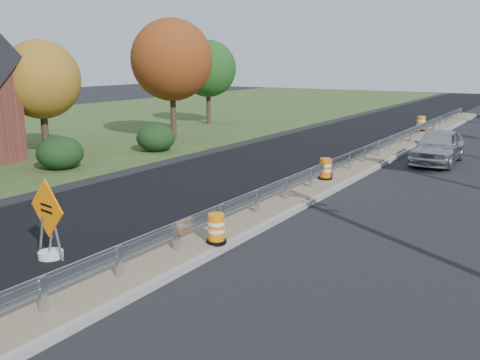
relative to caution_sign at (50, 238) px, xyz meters
The scene contains 15 objects.
ground 8.16m from the caution_sign, 70.70° to the left, with size 140.00×140.00×0.00m, color black.
grass_verge_near 27.70m from the caution_sign, 140.30° to the left, with size 30.00×120.00×0.03m, color #374B20.
milled_overlay 17.78m from the caution_sign, 95.51° to the left, with size 7.20×120.00×0.01m, color black.
median 15.92m from the caution_sign, 80.26° to the left, with size 1.60×55.00×0.23m.
guardrail 16.91m from the caution_sign, 80.84° to the left, with size 0.10×46.15×0.72m.
hedge_mid 11.69m from the caution_sign, 138.88° to the left, with size 2.09×2.09×1.52m, color black.
hedge_north 16.01m from the caution_sign, 121.25° to the left, with size 2.09×2.09×1.52m, color black.
tree_near_yellow 16.02m from the caution_sign, 141.79° to the left, with size 3.96×3.96×5.88m.
tree_near_red 20.93m from the caution_sign, 120.23° to the left, with size 4.95×4.95×7.35m.
tree_near_back 29.17m from the caution_sign, 117.39° to the left, with size 4.29×4.29×6.37m.
caution_sign is the anchor object (origin of this frame).
barrel_median_near 4.18m from the caution_sign, 39.08° to the left, with size 0.53×0.53×0.78m.
barrel_median_mid 11.51m from the caution_sign, 76.85° to the left, with size 0.57×0.57×0.83m.
barrel_median_far 28.49m from the caution_sign, 85.69° to the left, with size 0.67×0.67×0.98m.
car_silver 19.07m from the caution_sign, 73.58° to the left, with size 1.93×4.80×1.64m, color #AFB0B4.
Camera 1 is at (8.05, -15.92, 4.87)m, focal length 40.00 mm.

